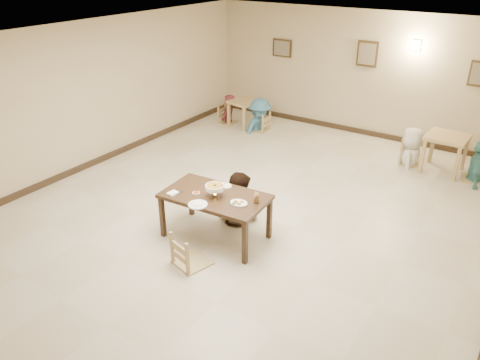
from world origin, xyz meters
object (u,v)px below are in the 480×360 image
Objects in this scene: main_diner at (238,173)px; bg_table_right at (447,142)px; bg_chair_lr at (260,113)px; main_table at (215,199)px; drink_glass at (256,198)px; bg_diner_b at (260,99)px; bg_chair_rl at (412,144)px; bg_diner_a at (228,95)px; bg_chair_ll at (228,107)px; chair_near at (191,235)px; chair_far at (239,195)px; bg_chair_rr at (480,156)px; bg_diner_c at (415,128)px; bg_table_left at (244,106)px; curry_warmer at (215,187)px.

main_diner reaches higher than bg_table_right.
bg_table_right is 4.51m from bg_chair_lr.
drink_glass is at bearing 8.12° from main_table.
bg_chair_lr is at bearing 120.92° from drink_glass.
bg_chair_rl is at bearing -86.48° from bg_diner_b.
bg_chair_lr is (-2.71, 4.52, -0.38)m from drink_glass.
bg_diner_a reaches higher than bg_chair_lr.
bg_chair_ll is 0.99× the size of bg_chair_rl.
chair_far is at bearing -68.56° from chair_near.
bg_chair_ll is at bearing -93.75° from bg_chair_lr.
bg_chair_rr is (3.16, 3.94, -0.35)m from main_diner.
bg_chair_lr is at bearing -100.37° from bg_diner_c.
bg_chair_rr reaches higher than bg_table_left.
drink_glass is at bearing 15.86° from curry_warmer.
curry_warmer is at bearing -66.36° from chair_near.
bg_table_left is 4.35m from bg_diner_c.
bg_table_left is (-2.69, 5.51, 0.06)m from chair_near.
curry_warmer is 0.40× the size of bg_table_right.
bg_diner_b is at bearing -7.11° from bg_table_left.
main_diner is 4.47m from bg_diner_b.
bg_chair_rr is at bearing -93.93° from bg_chair_ll.
bg_diner_a is (-3.20, 5.49, 0.27)m from chair_near.
bg_diner_a is 0.95× the size of bg_diner_c.
bg_table_right is (2.49, 4.02, -0.23)m from main_diner.
chair_near is at bearing 147.47° from bg_chair_rl.
bg_table_right is 0.77× the size of bg_chair_rr.
bg_table_left is at bearing 120.84° from chair_far.
main_diner is 0.71m from curry_warmer.
bg_diner_c reaches higher than drink_glass.
main_diner is at bearing -35.07° from bg_diner_c.
bg_table_left is at bearing 85.94° from bg_diner_b.
bg_table_right is at bearing -118.03° from main_diner.
bg_chair_lr is (-2.07, 4.70, -0.46)m from curry_warmer.
main_table is 1.04× the size of bg_diner_c.
main_diner reaches higher than chair_near.
bg_chair_rl is 0.37m from bg_diner_c.
bg_chair_lr is at bearing 109.46° from main_table.
chair_far is 2.64× the size of curry_warmer.
bg_chair_rl is at bearing -0.43° from bg_table_left.
main_table is at bearing -167.72° from drink_glass.
drink_glass is at bearing -143.80° from bg_chair_ll.
bg_chair_lr is at bearing 74.71° from bg_chair_rl.
main_diner is 4.73m from bg_table_right.
main_diner is at bearing -150.13° from bg_diner_b.
bg_chair_rr is at bearing 49.43° from chair_far.
bg_diner_b reaches higher than chair_near.
bg_diner_b is at bearing 113.75° from curry_warmer.
bg_diner_c is (-0.68, 0.01, 0.17)m from bg_table_right.
bg_diner_c is (0.00, 0.00, 0.37)m from bg_chair_rl.
chair_far is 0.57× the size of bg_diner_a.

